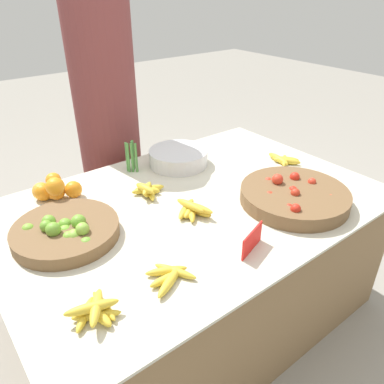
% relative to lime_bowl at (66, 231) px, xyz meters
% --- Properties ---
extents(ground_plane, '(12.00, 12.00, 0.00)m').
position_rel_lime_bowl_xyz_m(ground_plane, '(0.53, -0.09, -0.69)').
color(ground_plane, gray).
extents(market_table, '(1.66, 1.12, 0.66)m').
position_rel_lime_bowl_xyz_m(market_table, '(0.53, -0.09, -0.36)').
color(market_table, olive).
rests_on(market_table, ground_plane).
extents(lime_bowl, '(0.40, 0.40, 0.09)m').
position_rel_lime_bowl_xyz_m(lime_bowl, '(0.00, 0.00, 0.00)').
color(lime_bowl, brown).
rests_on(lime_bowl, market_table).
extents(tomato_basket, '(0.47, 0.47, 0.10)m').
position_rel_lime_bowl_xyz_m(tomato_basket, '(0.88, -0.36, 0.00)').
color(tomato_basket, brown).
rests_on(tomato_basket, market_table).
extents(orange_pile, '(0.20, 0.18, 0.13)m').
position_rel_lime_bowl_xyz_m(orange_pile, '(0.07, 0.30, 0.02)').
color(orange_pile, orange).
rests_on(orange_pile, market_table).
extents(metal_bowl, '(0.31, 0.31, 0.08)m').
position_rel_lime_bowl_xyz_m(metal_bowl, '(0.71, 0.26, 0.01)').
color(metal_bowl, silver).
rests_on(metal_bowl, market_table).
extents(price_sign, '(0.14, 0.05, 0.09)m').
position_rel_lime_bowl_xyz_m(price_sign, '(0.50, -0.48, 0.01)').
color(price_sign, red).
rests_on(price_sign, market_table).
extents(veg_bundle, '(0.05, 0.06, 0.15)m').
position_rel_lime_bowl_xyz_m(veg_bundle, '(0.48, 0.34, 0.05)').
color(veg_bundle, '#4C8E42').
rests_on(veg_bundle, market_table).
extents(banana_bunch_front_center, '(0.16, 0.16, 0.03)m').
position_rel_lime_bowl_xyz_m(banana_bunch_front_center, '(0.18, -0.43, -0.02)').
color(banana_bunch_front_center, gold).
rests_on(banana_bunch_front_center, market_table).
extents(banana_bunch_back_center, '(0.14, 0.20, 0.03)m').
position_rel_lime_bowl_xyz_m(banana_bunch_back_center, '(1.16, -0.07, -0.01)').
color(banana_bunch_back_center, gold).
rests_on(banana_bunch_back_center, market_table).
extents(banana_bunch_middle_left, '(0.16, 0.16, 0.06)m').
position_rel_lime_bowl_xyz_m(banana_bunch_middle_left, '(0.41, 0.09, -0.01)').
color(banana_bunch_middle_left, gold).
rests_on(banana_bunch_middle_left, market_table).
extents(banana_bunch_middle_right, '(0.15, 0.18, 0.06)m').
position_rel_lime_bowl_xyz_m(banana_bunch_middle_right, '(0.47, -0.16, -0.01)').
color(banana_bunch_middle_right, gold).
rests_on(banana_bunch_middle_right, market_table).
extents(banana_bunch_front_left, '(0.16, 0.16, 0.06)m').
position_rel_lime_bowl_xyz_m(banana_bunch_front_left, '(-0.08, -0.42, -0.00)').
color(banana_bunch_front_left, gold).
rests_on(banana_bunch_front_left, market_table).
extents(vendor_person, '(0.35, 0.35, 1.67)m').
position_rel_lime_bowl_xyz_m(vendor_person, '(0.55, 0.73, 0.08)').
color(vendor_person, brown).
rests_on(vendor_person, ground_plane).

